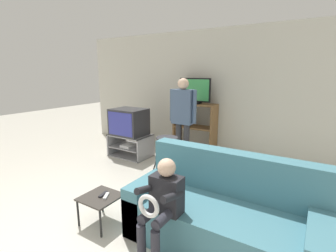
{
  "coord_description": "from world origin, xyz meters",
  "views": [
    {
      "loc": [
        2.04,
        -1.31,
        1.74
      ],
      "look_at": [
        0.03,
        1.92,
        0.9
      ],
      "focal_mm": 26.0,
      "sensor_mm": 36.0,
      "label": 1
    }
  ],
  "objects_px": {
    "person_standing_adult": "(183,114)",
    "person_seated_child": "(162,202)",
    "folding_stool": "(167,146)",
    "snack_table": "(101,200)",
    "remote_control_white": "(106,196)",
    "remote_control_black": "(103,194)",
    "television_main": "(129,122)",
    "television_flat": "(195,91)",
    "tv_stand": "(131,145)",
    "media_shelf": "(195,129)",
    "couch": "(223,216)"
  },
  "relations": [
    {
      "from": "person_standing_adult",
      "to": "person_seated_child",
      "type": "height_order",
      "value": "person_standing_adult"
    },
    {
      "from": "folding_stool",
      "to": "person_seated_child",
      "type": "relative_size",
      "value": 0.74
    },
    {
      "from": "folding_stool",
      "to": "snack_table",
      "type": "bearing_deg",
      "value": -90.25
    },
    {
      "from": "remote_control_white",
      "to": "remote_control_black",
      "type": "bearing_deg",
      "value": 142.58
    },
    {
      "from": "television_main",
      "to": "television_flat",
      "type": "xyz_separation_m",
      "value": [
        1.12,
        0.78,
        0.62
      ]
    },
    {
      "from": "tv_stand",
      "to": "television_main",
      "type": "xyz_separation_m",
      "value": [
        -0.02,
        -0.01,
        0.51
      ]
    },
    {
      "from": "media_shelf",
      "to": "tv_stand",
      "type": "bearing_deg",
      "value": -144.18
    },
    {
      "from": "person_standing_adult",
      "to": "person_seated_child",
      "type": "bearing_deg",
      "value": -66.09
    },
    {
      "from": "television_main",
      "to": "folding_stool",
      "type": "height_order",
      "value": "television_main"
    },
    {
      "from": "remote_control_white",
      "to": "couch",
      "type": "height_order",
      "value": "couch"
    },
    {
      "from": "person_seated_child",
      "to": "television_main",
      "type": "bearing_deg",
      "value": 136.32
    },
    {
      "from": "television_flat",
      "to": "remote_control_black",
      "type": "distance_m",
      "value": 2.93
    },
    {
      "from": "tv_stand",
      "to": "person_standing_adult",
      "type": "xyz_separation_m",
      "value": [
        1.21,
        0.06,
        0.77
      ]
    },
    {
      "from": "person_standing_adult",
      "to": "television_main",
      "type": "bearing_deg",
      "value": -176.7
    },
    {
      "from": "person_standing_adult",
      "to": "tv_stand",
      "type": "bearing_deg",
      "value": -176.95
    },
    {
      "from": "media_shelf",
      "to": "snack_table",
      "type": "distance_m",
      "value": 2.82
    },
    {
      "from": "couch",
      "to": "person_seated_child",
      "type": "bearing_deg",
      "value": -129.8
    },
    {
      "from": "snack_table",
      "to": "person_standing_adult",
      "type": "distance_m",
      "value": 2.19
    },
    {
      "from": "snack_table",
      "to": "person_standing_adult",
      "type": "height_order",
      "value": "person_standing_adult"
    },
    {
      "from": "tv_stand",
      "to": "television_main",
      "type": "relative_size",
      "value": 1.21
    },
    {
      "from": "remote_control_black",
      "to": "couch",
      "type": "xyz_separation_m",
      "value": [
        1.31,
        0.38,
        -0.04
      ]
    },
    {
      "from": "remote_control_black",
      "to": "snack_table",
      "type": "bearing_deg",
      "value": -111.02
    },
    {
      "from": "television_flat",
      "to": "remote_control_black",
      "type": "relative_size",
      "value": 4.72
    },
    {
      "from": "tv_stand",
      "to": "remote_control_white",
      "type": "xyz_separation_m",
      "value": [
        1.32,
        -1.98,
        0.13
      ]
    },
    {
      "from": "remote_control_black",
      "to": "person_seated_child",
      "type": "height_order",
      "value": "person_seated_child"
    },
    {
      "from": "folding_stool",
      "to": "remote_control_white",
      "type": "xyz_separation_m",
      "value": [
        0.06,
        -1.41,
        -0.22
      ]
    },
    {
      "from": "television_main",
      "to": "media_shelf",
      "type": "distance_m",
      "value": 1.39
    },
    {
      "from": "television_flat",
      "to": "person_seated_child",
      "type": "bearing_deg",
      "value": -69.59
    },
    {
      "from": "television_main",
      "to": "remote_control_black",
      "type": "distance_m",
      "value": 2.38
    },
    {
      "from": "couch",
      "to": "media_shelf",
      "type": "bearing_deg",
      "value": 121.73
    },
    {
      "from": "television_flat",
      "to": "couch",
      "type": "xyz_separation_m",
      "value": [
        1.48,
        -2.37,
        -1.05
      ]
    },
    {
      "from": "snack_table",
      "to": "couch",
      "type": "relative_size",
      "value": 0.22
    },
    {
      "from": "snack_table",
      "to": "media_shelf",
      "type": "bearing_deg",
      "value": 93.23
    },
    {
      "from": "remote_control_white",
      "to": "television_flat",
      "type": "bearing_deg",
      "value": 65.45
    },
    {
      "from": "tv_stand",
      "to": "couch",
      "type": "xyz_separation_m",
      "value": [
        2.58,
        -1.59,
        0.08
      ]
    },
    {
      "from": "television_flat",
      "to": "remote_control_white",
      "type": "height_order",
      "value": "television_flat"
    },
    {
      "from": "television_main",
      "to": "media_shelf",
      "type": "height_order",
      "value": "media_shelf"
    },
    {
      "from": "television_main",
      "to": "folding_stool",
      "type": "xyz_separation_m",
      "value": [
        1.29,
        -0.57,
        -0.16
      ]
    },
    {
      "from": "television_main",
      "to": "person_seated_child",
      "type": "bearing_deg",
      "value": -43.68
    },
    {
      "from": "tv_stand",
      "to": "snack_table",
      "type": "xyz_separation_m",
      "value": [
        1.26,
        -2.01,
        0.07
      ]
    },
    {
      "from": "snack_table",
      "to": "remote_control_white",
      "type": "bearing_deg",
      "value": 24.64
    },
    {
      "from": "media_shelf",
      "to": "television_main",
      "type": "bearing_deg",
      "value": -144.43
    },
    {
      "from": "media_shelf",
      "to": "folding_stool",
      "type": "bearing_deg",
      "value": -83.16
    },
    {
      "from": "television_flat",
      "to": "folding_stool",
      "type": "height_order",
      "value": "television_flat"
    },
    {
      "from": "television_flat",
      "to": "folding_stool",
      "type": "xyz_separation_m",
      "value": [
        0.17,
        -1.35,
        -0.78
      ]
    },
    {
      "from": "folding_stool",
      "to": "person_standing_adult",
      "type": "bearing_deg",
      "value": 95.4
    },
    {
      "from": "tv_stand",
      "to": "folding_stool",
      "type": "bearing_deg",
      "value": -24.26
    },
    {
      "from": "couch",
      "to": "remote_control_black",
      "type": "bearing_deg",
      "value": -163.9
    },
    {
      "from": "person_seated_child",
      "to": "remote_control_black",
      "type": "bearing_deg",
      "value": 172.31
    },
    {
      "from": "folding_stool",
      "to": "person_standing_adult",
      "type": "distance_m",
      "value": 0.77
    }
  ]
}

